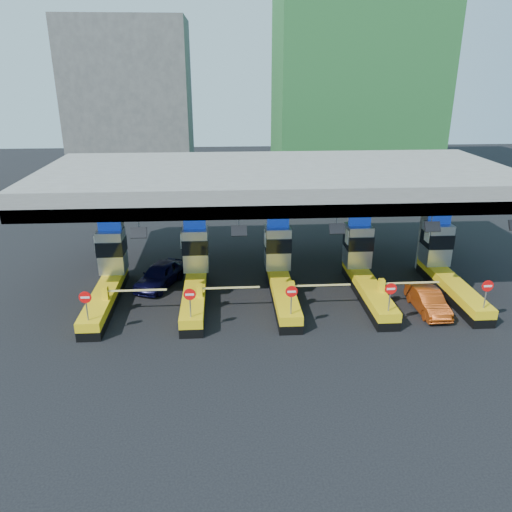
{
  "coord_description": "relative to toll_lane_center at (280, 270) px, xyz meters",
  "views": [
    {
      "loc": [
        -3.25,
        -26.84,
        12.56
      ],
      "look_at": [
        -1.45,
        0.0,
        2.42
      ],
      "focal_mm": 35.0,
      "sensor_mm": 36.0,
      "label": 1
    }
  ],
  "objects": [
    {
      "name": "bg_building_scaffold",
      "position": [
        12.0,
        31.72,
        12.6
      ],
      "size": [
        18.0,
        12.0,
        28.0
      ],
      "primitive_type": "cube",
      "color": "#1E5926",
      "rests_on": "ground"
    },
    {
      "name": "red_car",
      "position": [
        7.81,
        -3.12,
        -0.78
      ],
      "size": [
        1.37,
        3.79,
        1.24
      ],
      "primitive_type": "imported",
      "rotation": [
        0.0,
        0.0,
        0.02
      ],
      "color": "#8E320A",
      "rests_on": "ground"
    },
    {
      "name": "van",
      "position": [
        -7.24,
        1.35,
        -0.67
      ],
      "size": [
        3.26,
        4.61,
        1.46
      ],
      "primitive_type": "imported",
      "rotation": [
        0.0,
        0.0,
        -0.4
      ],
      "color": "black",
      "rests_on": "ground"
    },
    {
      "name": "toll_lane_right",
      "position": [
        5.0,
        0.0,
        0.0
      ],
      "size": [
        4.43,
        8.0,
        4.16
      ],
      "color": "black",
      "rests_on": "ground"
    },
    {
      "name": "toll_canopy",
      "position": [
        -0.0,
        2.59,
        4.74
      ],
      "size": [
        28.0,
        12.09,
        7.0
      ],
      "color": "slate",
      "rests_on": "ground"
    },
    {
      "name": "toll_lane_far_left",
      "position": [
        -10.0,
        0.0,
        0.0
      ],
      "size": [
        4.43,
        8.0,
        4.16
      ],
      "color": "black",
      "rests_on": "ground"
    },
    {
      "name": "toll_lane_center",
      "position": [
        0.0,
        0.0,
        0.0
      ],
      "size": [
        4.43,
        8.0,
        4.16
      ],
      "color": "black",
      "rests_on": "ground"
    },
    {
      "name": "toll_lane_far_right",
      "position": [
        10.0,
        0.0,
        0.0
      ],
      "size": [
        4.43,
        8.0,
        4.16
      ],
      "color": "black",
      "rests_on": "ground"
    },
    {
      "name": "bg_building_concrete",
      "position": [
        -14.0,
        35.72,
        7.6
      ],
      "size": [
        14.0,
        10.0,
        18.0
      ],
      "primitive_type": "cube",
      "color": "#4C4C49",
      "rests_on": "ground"
    },
    {
      "name": "ground",
      "position": [
        -0.0,
        -0.28,
        -1.4
      ],
      "size": [
        120.0,
        120.0,
        0.0
      ],
      "primitive_type": "plane",
      "color": "black",
      "rests_on": "ground"
    },
    {
      "name": "toll_lane_left",
      "position": [
        -5.0,
        0.0,
        0.0
      ],
      "size": [
        4.43,
        8.0,
        4.16
      ],
      "color": "black",
      "rests_on": "ground"
    }
  ]
}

